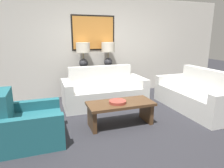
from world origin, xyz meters
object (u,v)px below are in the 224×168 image
at_px(couch_by_side, 197,96).
at_px(armchair_near_back_wall, 29,125).
at_px(table_lamp_left, 83,52).
at_px(couch_by_back_wall, 104,92).
at_px(coffee_table, 120,108).
at_px(decorative_bowl, 118,102).
at_px(console_table, 96,82).
at_px(table_lamp_right, 108,52).

bearing_deg(couch_by_side, armchair_near_back_wall, -175.29).
xyz_separation_m(table_lamp_left, couch_by_back_wall, (0.34, -0.70, -0.91)).
height_order(couch_by_side, armchair_near_back_wall, couch_by_side).
distance_m(couch_by_back_wall, couch_by_side, 2.13).
height_order(coffee_table, decorative_bowl, decorative_bowl).
bearing_deg(couch_by_side, couch_by_back_wall, 151.43).
distance_m(console_table, couch_by_side, 2.54).
relative_size(couch_by_back_wall, coffee_table, 1.59).
bearing_deg(couch_by_side, console_table, 137.44).
xyz_separation_m(console_table, table_lamp_right, (0.34, -0.00, 0.81)).
bearing_deg(coffee_table, armchair_near_back_wall, -176.51).
bearing_deg(table_lamp_left, couch_by_side, -37.86).
xyz_separation_m(table_lamp_right, couch_by_side, (1.53, -1.72, -0.91)).
xyz_separation_m(console_table, decorative_bowl, (-0.12, -1.94, 0.07)).
relative_size(console_table, couch_by_back_wall, 0.64).
xyz_separation_m(table_lamp_left, table_lamp_right, (0.68, 0.00, 0.00)).
distance_m(table_lamp_left, table_lamp_right, 0.68).
bearing_deg(table_lamp_left, table_lamp_right, 0.00).
bearing_deg(coffee_table, decorative_bowl, -159.39).
height_order(table_lamp_right, coffee_table, table_lamp_right).
bearing_deg(couch_by_side, table_lamp_left, 142.14).
distance_m(console_table, armchair_near_back_wall, 2.58).
relative_size(coffee_table, armchair_near_back_wall, 1.35).
xyz_separation_m(table_lamp_right, couch_by_back_wall, (-0.34, -0.70, -0.91)).
height_order(couch_by_side, decorative_bowl, couch_by_side).
bearing_deg(couch_by_side, decorative_bowl, -173.77).
relative_size(couch_by_side, armchair_near_back_wall, 2.15).
bearing_deg(coffee_table, console_table, 88.38).
bearing_deg(couch_by_back_wall, table_lamp_right, 64.15).
xyz_separation_m(couch_by_back_wall, armchair_near_back_wall, (-1.62, -1.31, -0.02)).
bearing_deg(armchair_near_back_wall, table_lamp_left, 57.39).
distance_m(table_lamp_right, couch_by_side, 2.48).
bearing_deg(couch_by_back_wall, armchair_near_back_wall, -141.15).
bearing_deg(armchair_near_back_wall, table_lamp_right, 45.65).
height_order(console_table, couch_by_back_wall, couch_by_back_wall).
bearing_deg(table_lamp_right, decorative_bowl, -103.35).
height_order(couch_by_side, coffee_table, couch_by_side).
bearing_deg(couch_by_back_wall, coffee_table, -92.55).
xyz_separation_m(coffee_table, armchair_near_back_wall, (-1.57, -0.10, -0.05)).
bearing_deg(table_lamp_left, couch_by_back_wall, -64.15).
relative_size(couch_by_side, decorative_bowl, 6.19).
height_order(table_lamp_left, table_lamp_right, same).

